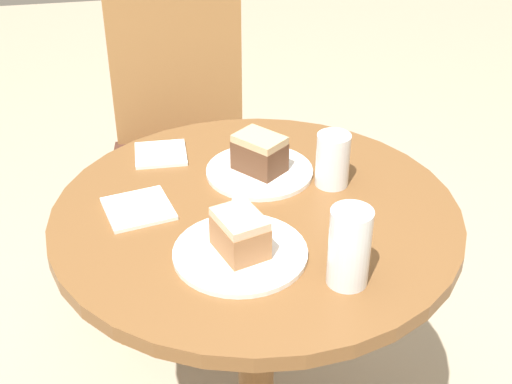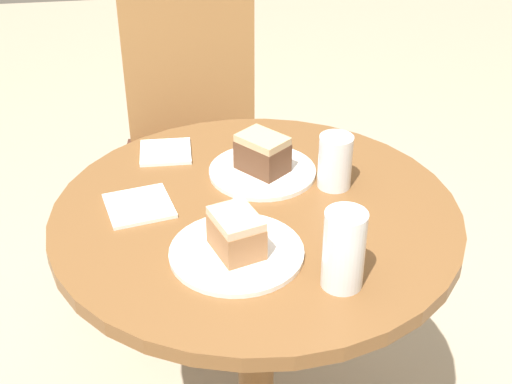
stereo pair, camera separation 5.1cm
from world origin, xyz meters
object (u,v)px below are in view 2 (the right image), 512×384
Objects in this scene: cake_slice_far at (262,153)px; glass_lemonade at (335,164)px; plate_far at (262,172)px; cake_slice_near at (236,233)px; plate_near at (237,252)px; chair at (190,148)px; glass_water at (343,254)px.

cake_slice_far is 1.09× the size of glass_lemonade.
cake_slice_near reaches higher than plate_far.
glass_lemonade reaches higher than plate_near.
chair reaches higher than glass_water.
chair is 4.35× the size of plate_far.
cake_slice_near reaches higher than plate_near.
plate_far is at bearing 0.00° from cake_slice_far.
glass_lemonade is (0.23, 0.21, 0.05)m from plate_near.
plate_far is 1.83× the size of cake_slice_far.
chair is at bearing 101.11° from cake_slice_far.
glass_water is at bearing -78.63° from plate_far.
cake_slice_near is (-0.00, 0.00, 0.04)m from plate_near.
cake_slice_far is 0.39m from glass_water.
glass_water is (0.16, -0.10, 0.06)m from plate_near.
plate_near is 1.95× the size of cake_slice_far.
chair is at bearing 101.21° from glass_water.
glass_water is (0.20, -1.01, 0.33)m from chair.
plate_far is at bearing 153.73° from glass_lemonade.
cake_slice_far is at bearing -72.55° from chair.
glass_lemonade is (0.14, -0.07, 0.00)m from cake_slice_far.
plate_far is 1.59× the size of glass_water.
plate_near is 0.20m from glass_water.
plate_far is 0.16m from glass_lemonade.
chair is at bearing 92.23° from cake_slice_near.
plate_near is 0.29m from plate_far.
cake_slice_far is at bearing 153.73° from glass_lemonade.
cake_slice_far is at bearing 101.37° from glass_water.
cake_slice_near is at bearing -107.86° from cake_slice_far.
plate_near is 0.29m from cake_slice_far.
glass_water reaches higher than glass_lemonade.
chair is 4.09× the size of plate_near.
glass_water is (0.08, -0.38, 0.06)m from plate_far.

